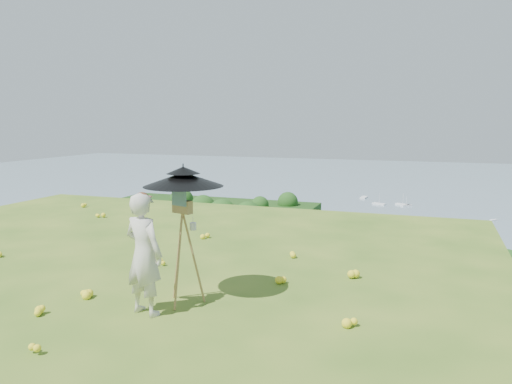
% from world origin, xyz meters
% --- Properties ---
extents(ground, '(14.00, 14.00, 0.00)m').
position_xyz_m(ground, '(0.00, 0.00, 0.00)').
color(ground, '#3D661D').
rests_on(ground, ground).
extents(shoreline_tier, '(170.00, 28.00, 8.00)m').
position_xyz_m(shoreline_tier, '(0.00, 75.00, -36.00)').
color(shoreline_tier, '#6C6456').
rests_on(shoreline_tier, bay_water).
extents(bay_water, '(700.00, 700.00, 0.00)m').
position_xyz_m(bay_water, '(0.00, 240.00, -34.00)').
color(bay_water, slate).
rests_on(bay_water, ground).
extents(peninsula, '(90.00, 60.00, 12.00)m').
position_xyz_m(peninsula, '(-75.00, 155.00, -29.00)').
color(peninsula, black).
rests_on(peninsula, bay_water).
extents(slope_trees, '(110.00, 50.00, 6.00)m').
position_xyz_m(slope_trees, '(0.00, 35.00, -15.00)').
color(slope_trees, '#174916').
rests_on(slope_trees, forest_slope).
extents(harbor_town, '(110.00, 22.00, 5.00)m').
position_xyz_m(harbor_town, '(0.00, 75.00, -29.50)').
color(harbor_town, silver).
rests_on(harbor_town, shoreline_tier).
extents(moored_boats, '(140.00, 140.00, 0.70)m').
position_xyz_m(moored_boats, '(-12.50, 161.00, -33.65)').
color(moored_boats, white).
rests_on(moored_boats, bay_water).
extents(wildflowers, '(10.00, 10.50, 0.12)m').
position_xyz_m(wildflowers, '(0.00, 0.25, 0.06)').
color(wildflowers, yellow).
rests_on(wildflowers, ground).
extents(painter, '(0.69, 0.53, 1.67)m').
position_xyz_m(painter, '(1.90, -1.58, 0.83)').
color(painter, beige).
rests_on(painter, ground).
extents(field_easel, '(0.78, 0.78, 1.64)m').
position_xyz_m(field_easel, '(2.22, -1.06, 0.82)').
color(field_easel, olive).
rests_on(field_easel, ground).
extents(sun_umbrella, '(1.43, 1.43, 0.67)m').
position_xyz_m(sun_umbrella, '(2.23, -1.03, 1.68)').
color(sun_umbrella, black).
rests_on(sun_umbrella, field_easel).
extents(painter_cap, '(0.28, 0.30, 0.10)m').
position_xyz_m(painter_cap, '(1.90, -1.58, 1.62)').
color(painter_cap, '#E57D82').
rests_on(painter_cap, painter).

